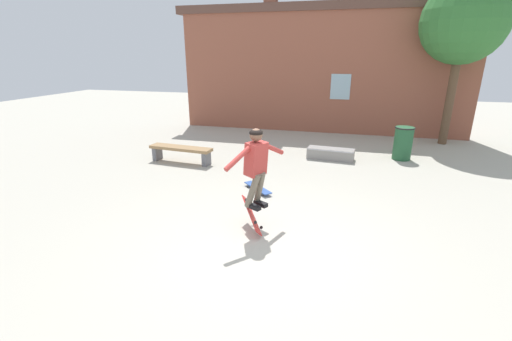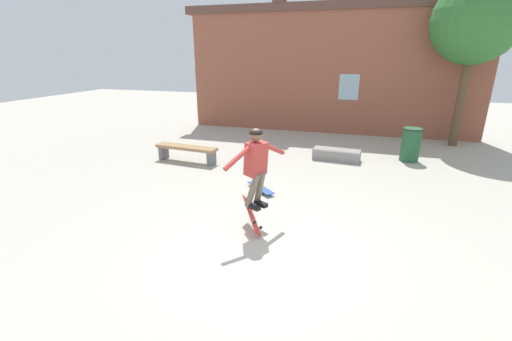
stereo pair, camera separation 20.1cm
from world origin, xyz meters
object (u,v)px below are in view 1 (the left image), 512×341
tree_right (464,23)px  skateboard_resting (258,188)px  trash_bin (403,143)px  skater (256,162)px  park_bench (181,151)px  skate_ledge (330,154)px  skateboard_flipping (252,215)px

tree_right → skateboard_resting: (-4.95, -5.64, -3.69)m
tree_right → trash_bin: (-1.57, -2.27, -3.27)m
tree_right → skater: size_ratio=3.70×
park_bench → skate_ledge: park_bench is taller
park_bench → skateboard_flipping: (2.91, -3.17, -0.06)m
trash_bin → skateboard_resting: size_ratio=1.23×
skateboard_resting → skateboard_flipping: bearing=-35.6°
skate_ledge → tree_right: bearing=43.2°
park_bench → skater: skater is taller
skater → skateboard_resting: bearing=132.5°
park_bench → skateboard_resting: 2.97m
skate_ledge → trash_bin: (1.96, 0.52, 0.33)m
skate_ledge → trash_bin: trash_bin is taller
skateboard_resting → park_bench: bearing=-166.3°
trash_bin → skater: 5.87m
park_bench → skateboard_resting: park_bench is taller
park_bench → skateboard_flipping: bearing=-42.3°
trash_bin → skateboard_flipping: size_ratio=1.23×
tree_right → park_bench: (-7.53, -4.19, -3.42)m
skater → skateboard_resting: 2.02m
tree_right → skate_ledge: tree_right is taller
skate_ledge → park_bench: bearing=-155.7°
skateboard_flipping → skateboard_resting: 1.76m
skate_ledge → skateboard_resting: bearing=-111.4°
trash_bin → skater: skater is taller
skateboard_resting → skater: bearing=-33.2°
tree_right → skateboard_resting: 8.36m
skate_ledge → skateboard_resting: size_ratio=1.76×
park_bench → skater: size_ratio=1.34×
tree_right → skateboard_flipping: 9.36m
skate_ledge → trash_bin: bearing=19.8°
trash_bin → skateboard_resting: 4.79m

